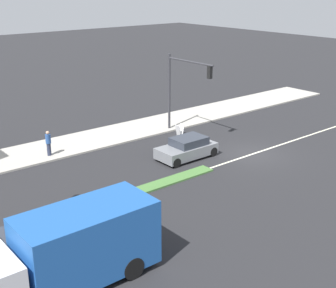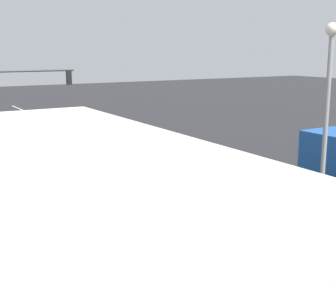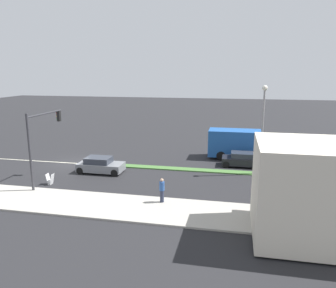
{
  "view_description": "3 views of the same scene",
  "coord_description": "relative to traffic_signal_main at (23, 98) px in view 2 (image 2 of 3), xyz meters",
  "views": [
    {
      "loc": [
        -18.6,
        22.25,
        10.66
      ],
      "look_at": [
        -0.71,
        7.68,
        2.59
      ],
      "focal_mm": 50.0,
      "sensor_mm": 36.0,
      "label": 1
    },
    {
      "loc": [
        12.67,
        27.95,
        6.58
      ],
      "look_at": [
        0.38,
        7.37,
        1.76
      ],
      "focal_mm": 50.0,
      "sensor_mm": 36.0,
      "label": 2
    },
    {
      "loc": [
        27.6,
        14.96,
        8.54
      ],
      "look_at": [
        -0.82,
        9.1,
        2.1
      ],
      "focal_mm": 35.0,
      "sensor_mm": 36.0,
      "label": 3
    }
  ],
  "objects": [
    {
      "name": "ground_plane",
      "position": [
        -6.12,
        17.18,
        -3.9
      ],
      "size": [
        160.0,
        160.0,
        0.0
      ],
      "primitive_type": "plane",
      "color": "#232326"
    },
    {
      "name": "lane_marking_center",
      "position": [
        -6.12,
        -0.82,
        -3.9
      ],
      "size": [
        0.16,
        60.0,
        0.01
      ],
      "primitive_type": "cube",
      "color": "beige",
      "rests_on": "ground"
    },
    {
      "name": "traffic_signal_main",
      "position": [
        0.0,
        0.0,
        0.0
      ],
      "size": [
        4.59,
        0.34,
        5.6
      ],
      "color": "#333338",
      "rests_on": "sidewalk_right"
    },
    {
      "name": "street_lamp",
      "position": [
        -6.12,
        16.39,
        0.88
      ],
      "size": [
        0.44,
        0.44,
        7.37
      ],
      "color": "gray",
      "rests_on": "median_strip"
    },
    {
      "name": "pedestrian",
      "position": [
        1.72,
        9.66,
        -2.92
      ],
      "size": [
        0.34,
        0.34,
        1.63
      ],
      "color": "#282D42",
      "rests_on": "sidewalk_right"
    },
    {
      "name": "warning_aframe_sign",
      "position": [
        -0.22,
        0.38,
        -3.47
      ],
      "size": [
        0.45,
        0.53,
        0.84
      ],
      "color": "silver",
      "rests_on": "ground"
    },
    {
      "name": "suv_grey",
      "position": [
        -3.92,
        2.94,
        -3.26
      ],
      "size": [
        1.86,
        3.88,
        1.35
      ],
      "color": "slate",
      "rests_on": "ground"
    }
  ]
}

